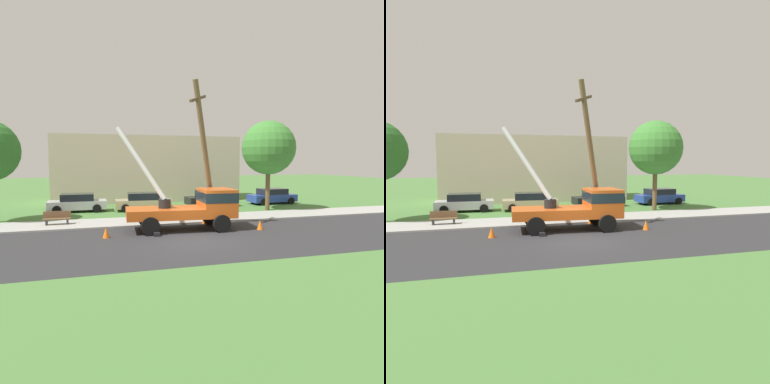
{
  "view_description": "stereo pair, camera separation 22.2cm",
  "coord_description": "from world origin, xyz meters",
  "views": [
    {
      "loc": [
        -5.05,
        -16.33,
        3.97
      ],
      "look_at": [
        0.83,
        3.78,
        2.08
      ],
      "focal_mm": 32.07,
      "sensor_mm": 36.0,
      "label": 1
    },
    {
      "loc": [
        -4.84,
        -16.39,
        3.97
      ],
      "look_at": [
        0.83,
        3.78,
        2.08
      ],
      "focal_mm": 32.07,
      "sensor_mm": 36.0,
      "label": 2
    }
  ],
  "objects": [
    {
      "name": "parked_sedan_silver",
      "position": [
        -6.19,
        11.83,
        0.71
      ],
      "size": [
        4.42,
        2.05,
        1.42
      ],
      "color": "#B7B7BF",
      "rests_on": "ground"
    },
    {
      "name": "sidewalk_strip",
      "position": [
        0.0,
        5.86,
        0.05
      ],
      "size": [
        80.0,
        3.23,
        0.1
      ],
      "primitive_type": "cube",
      "color": "#9E9E99",
      "rests_on": "ground"
    },
    {
      "name": "traffic_cone_behind",
      "position": [
        -4.43,
        1.69,
        0.28
      ],
      "size": [
        0.36,
        0.36,
        0.56
      ],
      "primitive_type": "cone",
      "color": "orange",
      "rests_on": "ground"
    },
    {
      "name": "lowrise_building_backdrop",
      "position": [
        0.37,
        18.78,
        3.2
      ],
      "size": [
        18.0,
        6.0,
        6.4
      ],
      "primitive_type": "cube",
      "color": "beige",
      "rests_on": "ground"
    },
    {
      "name": "parked_sedan_black",
      "position": [
        4.95,
        11.92,
        0.71
      ],
      "size": [
        4.5,
        2.18,
        1.42
      ],
      "color": "black",
      "rests_on": "ground"
    },
    {
      "name": "road_asphalt",
      "position": [
        0.0,
        0.0,
        0.0
      ],
      "size": [
        80.0,
        8.49,
        0.01
      ],
      "primitive_type": "cube",
      "color": "#2B2B2D",
      "rests_on": "ground"
    },
    {
      "name": "traffic_cone_ahead",
      "position": [
        4.24,
        1.39,
        0.28
      ],
      "size": [
        0.36,
        0.36,
        0.56
      ],
      "primitive_type": "cone",
      "color": "orange",
      "rests_on": "ground"
    },
    {
      "name": "parked_sedan_blue",
      "position": [
        11.03,
        12.06,
        0.71
      ],
      "size": [
        4.51,
        2.21,
        1.42
      ],
      "color": "#263F99",
      "rests_on": "ground"
    },
    {
      "name": "parked_sedan_tan",
      "position": [
        -1.11,
        11.19,
        0.71
      ],
      "size": [
        4.51,
        2.2,
        1.42
      ],
      "color": "tan",
      "rests_on": "ground"
    },
    {
      "name": "roadside_tree_near",
      "position": [
        8.59,
        8.48,
        5.02
      ],
      "size": [
        4.3,
        4.3,
        7.18
      ],
      "color": "brown",
      "rests_on": "ground"
    },
    {
      "name": "park_bench",
      "position": [
        -7.17,
        5.92,
        0.46
      ],
      "size": [
        1.6,
        0.45,
        0.9
      ],
      "color": "brown",
      "rests_on": "ground"
    },
    {
      "name": "traffic_cone_curbside",
      "position": [
        1.76,
        4.08,
        0.28
      ],
      "size": [
        0.36,
        0.36,
        0.56
      ],
      "primitive_type": "cone",
      "color": "orange",
      "rests_on": "ground"
    },
    {
      "name": "ground_plane",
      "position": [
        0.0,
        12.0,
        0.0
      ],
      "size": [
        120.0,
        120.0,
        0.0
      ],
      "primitive_type": "plane",
      "color": "#477538"
    },
    {
      "name": "leaning_utility_pole",
      "position": [
        1.62,
        3.62,
        4.46
      ],
      "size": [
        2.56,
        2.53,
        8.7
      ],
      "color": "brown",
      "rests_on": "ground"
    },
    {
      "name": "utility_truck",
      "position": [
        0.66,
        2.6,
        1.41
      ],
      "size": [
        6.74,
        3.22,
        5.98
      ],
      "color": "#C65119",
      "rests_on": "ground"
    }
  ]
}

